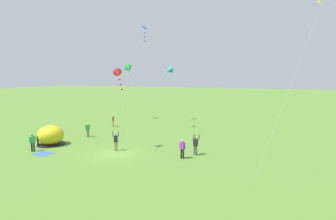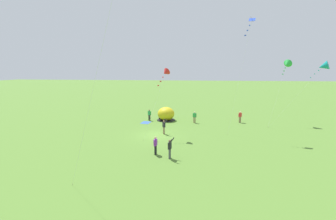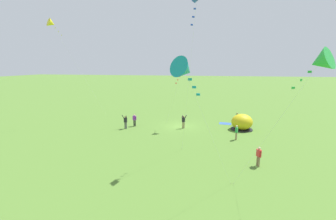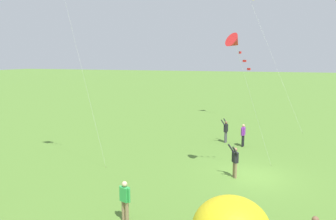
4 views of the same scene
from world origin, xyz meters
name	(u,v)px [view 1 (image 1 of 4)]	position (x,y,z in m)	size (l,w,h in m)	color
ground_plane	(115,154)	(0.00, 0.00, 0.00)	(300.00, 300.00, 0.00)	#517A2D
popup_tent	(51,136)	(-8.17, 0.01, 1.00)	(2.81, 2.81, 2.10)	gold
picnic_blanket	(43,154)	(-6.21, -2.75, 0.01)	(1.70, 1.30, 0.01)	#3359A5
person_center_field	(33,142)	(-7.77, -2.55, 0.96)	(0.37, 0.55, 1.72)	black
person_strolling	(113,120)	(-8.18, 11.18, 0.96)	(0.40, 0.53, 1.72)	#8C7251
person_watching_sky	(88,129)	(-7.04, 4.45, 0.96)	(0.35, 0.56, 1.72)	#8C7251
person_with_toddler	(182,148)	(6.28, 1.15, 0.96)	(0.58, 0.30, 1.72)	black
person_flying_kite	(116,141)	(-0.53, 0.88, 1.00)	(0.72, 0.67, 1.89)	#8C7251
person_near_tent	(196,145)	(7.04, 2.58, 1.00)	(0.68, 0.54, 1.89)	#4C4C51
kite_teal	(169,71)	(-2.82, 19.18, 8.17)	(3.68, 5.42, 8.83)	silver
kite_red	(118,74)	(-0.24, 1.12, 7.45)	(3.17, 2.78, 7.98)	silver
kite_green	(129,68)	(-9.29, 17.49, 8.56)	(4.26, 3.79, 9.26)	silver
kite_blue	(145,33)	(-2.58, 10.71, 12.82)	(1.72, 2.79, 13.78)	silver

